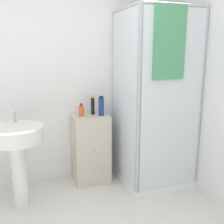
# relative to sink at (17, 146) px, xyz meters

# --- Properties ---
(wall_back) EXTENTS (6.40, 0.06, 2.50)m
(wall_back) POSITION_rel_sink_xyz_m (0.32, 0.51, 0.57)
(wall_back) COLOR white
(wall_back) RESTS_ON ground_plane
(shower_enclosure) EXTENTS (0.80, 0.83, 2.09)m
(shower_enclosure) POSITION_rel_sink_xyz_m (1.53, -0.00, -0.05)
(shower_enclosure) COLOR white
(shower_enclosure) RESTS_ON ground_plane
(vanity_cabinet) EXTENTS (0.43, 0.37, 0.86)m
(vanity_cabinet) POSITION_rel_sink_xyz_m (0.85, 0.30, -0.25)
(vanity_cabinet) COLOR beige
(vanity_cabinet) RESTS_ON ground_plane
(sink) EXTENTS (0.55, 0.55, 1.01)m
(sink) POSITION_rel_sink_xyz_m (0.00, 0.00, 0.00)
(sink) COLOR white
(sink) RESTS_ON ground_plane
(soap_dispenser) EXTENTS (0.06, 0.06, 0.16)m
(soap_dispenser) POSITION_rel_sink_xyz_m (0.74, 0.29, 0.24)
(soap_dispenser) COLOR #E5562D
(soap_dispenser) RESTS_ON vanity_cabinet
(shampoo_bottle_tall_black) EXTENTS (0.04, 0.04, 0.23)m
(shampoo_bottle_tall_black) POSITION_rel_sink_xyz_m (0.89, 0.33, 0.29)
(shampoo_bottle_tall_black) COLOR black
(shampoo_bottle_tall_black) RESTS_ON vanity_cabinet
(shampoo_bottle_blue) EXTENTS (0.07, 0.07, 0.23)m
(shampoo_bottle_blue) POSITION_rel_sink_xyz_m (0.98, 0.25, 0.29)
(shampoo_bottle_blue) COLOR navy
(shampoo_bottle_blue) RESTS_ON vanity_cabinet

